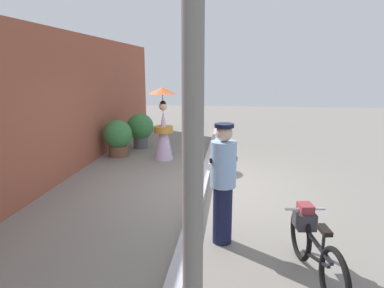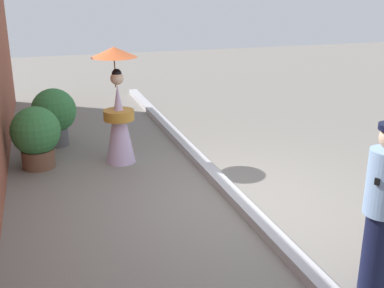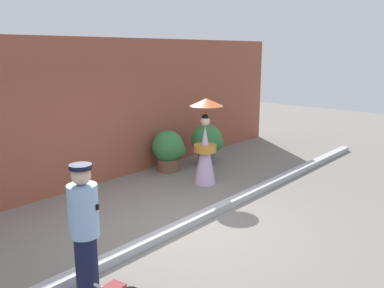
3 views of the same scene
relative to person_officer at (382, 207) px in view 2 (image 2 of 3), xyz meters
name	(u,v)px [view 2 (image 2 of 3)]	position (x,y,z in m)	size (l,w,h in m)	color
ground_plane	(235,201)	(2.23, 0.47, -0.88)	(30.00, 30.00, 0.00)	gray
sidewalk_curb	(235,197)	(2.23, 0.47, -0.82)	(14.00, 0.20, 0.12)	#B2B2B7
person_officer	(382,207)	(0.00, 0.00, 0.00)	(0.34, 0.36, 1.65)	#141938
person_with_parasol	(118,108)	(4.21, 1.67, 0.02)	(0.72, 0.72, 1.87)	silver
potted_plant_by_door	(37,135)	(4.39, 2.95, -0.34)	(0.79, 0.77, 0.99)	brown
potted_plant_small	(55,113)	(5.47, 2.62, -0.30)	(0.81, 0.79, 1.04)	#59595B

